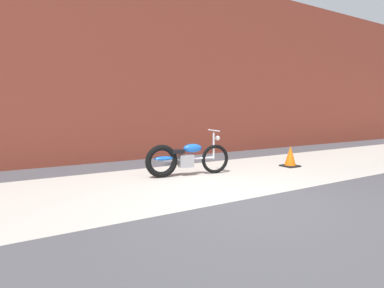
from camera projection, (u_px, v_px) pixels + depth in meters
ground_plane at (242, 200)px, 5.17m from camera, size 80.00×80.00×0.00m
sidewalk_slab at (188, 180)px, 6.66m from camera, size 36.00×3.50×0.01m
brick_building_wall at (129, 63)px, 9.29m from camera, size 36.00×0.50×5.72m
motorcycle_blue at (183, 158)px, 7.06m from camera, size 1.99×0.67×1.03m
traffic_cone at (290, 157)px, 8.25m from camera, size 0.40×0.40×0.55m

